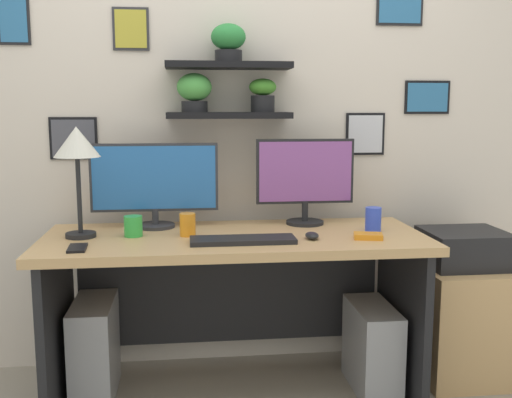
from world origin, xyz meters
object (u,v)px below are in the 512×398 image
Objects in this scene: monitor_left at (155,182)px; desk at (234,277)px; keyboard at (243,240)px; scissors_tray at (368,236)px; monitor_right at (305,178)px; pen_cup at (188,225)px; computer_tower_left at (95,349)px; desk_lamp at (77,149)px; coffee_mug at (133,226)px; printer at (464,248)px; computer_tower_right at (372,348)px; water_cup at (373,219)px; cell_phone at (77,248)px; drawer_cabinet at (461,319)px; computer_mouse at (312,236)px.

desk is at bearing -24.42° from monitor_left.
keyboard is 0.54m from scissors_tray.
pen_cup is at bearing -159.38° from monitor_right.
pen_cup reaches higher than computer_tower_left.
desk_lamp is 0.41m from coffee_mug.
monitor_right is 1.06× the size of computer_tower_left.
coffee_mug reaches higher than keyboard.
computer_tower_left is (-0.99, -0.14, -0.75)m from monitor_right.
scissors_tray is at bearing -10.26° from computer_tower_left.
monitor_left reaches higher than desk.
monitor_left is at bearing 125.18° from pen_cup.
printer reaches higher than computer_tower_right.
printer is (0.49, 0.10, -0.17)m from water_cup.
cell_phone is 0.35× the size of computer_tower_right.
monitor_right reaches higher than computer_tower_right.
drawer_cabinet is 0.36m from printer.
drawer_cabinet is (0.80, 0.22, -0.49)m from computer_mouse.
monitor_left reaches higher than printer.
coffee_mug is at bearing 170.52° from scissors_tray.
drawer_cabinet is 1.76m from computer_tower_left.
monitor_right is 0.54m from keyboard.
computer_tower_left is at bearing -179.01° from printer.
keyboard is at bearing -132.40° from monitor_right.
keyboard is 0.88m from computer_tower_left.
monitor_right is 3.91× the size of scissors_tray.
keyboard is 4.40× the size of pen_cup.
monitor_left is at bearing 167.93° from water_cup.
pen_cup is 0.83× the size of scissors_tray.
cell_phone is at bearing -158.67° from desk.
computer_tower_right is (0.32, 0.11, -0.56)m from computer_mouse.
pen_cup reaches higher than printer.
computer_mouse is 0.16× the size of drawer_cabinet.
keyboard is 4.89× the size of computer_mouse.
coffee_mug is 0.90× the size of pen_cup.
water_cup reaches higher than keyboard.
keyboard is at bearing -174.42° from computer_mouse.
computer_mouse is 0.24m from scissors_tray.
pen_cup is 1.34m from printer.
computer_mouse is 0.97m from cell_phone.
scissors_tray is at bearing 0.53° from keyboard.
computer_mouse is 1.07m from desk_lamp.
pen_cup reaches higher than computer_tower_right.
computer_tower_right is at bearing -39.52° from monitor_right.
water_cup is 0.29× the size of printer.
keyboard reaches higher than cell_phone.
computer_mouse is at bearing -11.37° from computer_tower_left.
computer_mouse is 0.19× the size of desk_lamp.
computer_mouse is at bearing -161.39° from computer_tower_right.
computer_tower_right is (1.08, -0.04, -0.59)m from coffee_mug.
desk_lamp reaches higher than coffee_mug.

